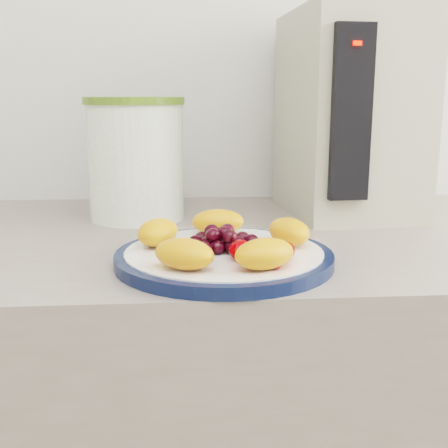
{
  "coord_description": "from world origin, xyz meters",
  "views": [
    {
      "loc": [
        -0.13,
        0.37,
        1.1
      ],
      "look_at": [
        -0.08,
        1.03,
        0.95
      ],
      "focal_mm": 45.0,
      "sensor_mm": 36.0,
      "label": 1
    }
  ],
  "objects": [
    {
      "name": "appliance_panel",
      "position": [
        0.12,
        1.19,
        1.08
      ],
      "size": [
        0.06,
        0.02,
        0.25
      ],
      "primitive_type": "cube",
      "rotation": [
        0.0,
        0.0,
        0.07
      ],
      "color": "black",
      "rests_on": "appliance_body"
    },
    {
      "name": "canister",
      "position": [
        -0.2,
        1.31,
        0.99
      ],
      "size": [
        0.2,
        0.2,
        0.19
      ],
      "primitive_type": "cylinder",
      "rotation": [
        0.0,
        0.0,
        -0.29
      ],
      "color": "#4A7224",
      "rests_on": "counter"
    },
    {
      "name": "appliance_led",
      "position": [
        0.12,
        1.18,
        1.17
      ],
      "size": [
        0.01,
        0.01,
        0.01
      ],
      "primitive_type": "cube",
      "rotation": [
        0.0,
        0.0,
        0.07
      ],
      "color": "#FF0C05",
      "rests_on": "appliance_panel"
    },
    {
      "name": "canister_lid",
      "position": [
        -0.2,
        1.31,
        1.09
      ],
      "size": [
        0.2,
        0.2,
        0.01
      ],
      "primitive_type": "cylinder",
      "rotation": [
        0.0,
        0.0,
        -0.29
      ],
      "color": "olive",
      "rests_on": "canister"
    },
    {
      "name": "appliance_body",
      "position": [
        0.16,
        1.34,
        1.07
      ],
      "size": [
        0.21,
        0.29,
        0.34
      ],
      "primitive_type": "cube",
      "rotation": [
        0.0,
        0.0,
        0.07
      ],
      "color": "#B3B099",
      "rests_on": "counter"
    },
    {
      "name": "plate_rim",
      "position": [
        -0.08,
        1.03,
        0.91
      ],
      "size": [
        0.27,
        0.27,
        0.01
      ],
      "primitive_type": "cylinder",
      "color": "#0C183B",
      "rests_on": "counter"
    },
    {
      "name": "fruit_plate",
      "position": [
        -0.07,
        1.02,
        0.93
      ],
      "size": [
        0.23,
        0.23,
        0.03
      ],
      "color": "orange",
      "rests_on": "plate_face"
    },
    {
      "name": "plate_face",
      "position": [
        -0.08,
        1.03,
        0.91
      ],
      "size": [
        0.24,
        0.24,
        0.02
      ],
      "primitive_type": "cylinder",
      "color": "white",
      "rests_on": "counter"
    }
  ]
}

